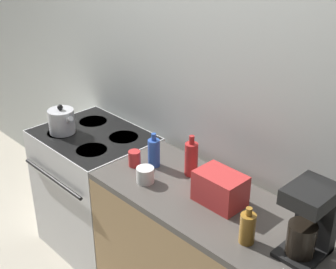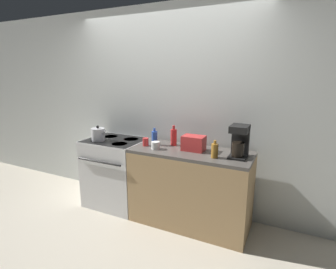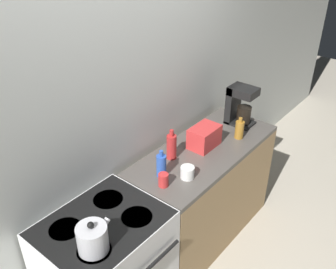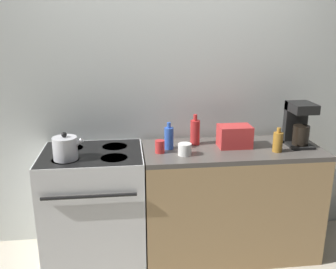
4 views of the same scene
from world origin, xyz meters
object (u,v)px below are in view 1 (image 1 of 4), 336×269
Objects in this scene: stove at (97,190)px; cup_white at (145,175)px; bottle_blue at (153,152)px; toaster at (220,188)px; bottle_amber at (247,228)px; kettle at (62,121)px; cup_red at (135,159)px; bottle_red at (191,158)px; coffee_maker at (310,218)px.

cup_white reaches higher than stove.
stove is at bearing -177.74° from bottle_blue.
bottle_amber reaches higher than toaster.
bottle_amber is (0.29, -0.15, -0.01)m from toaster.
toaster is at bearing 6.04° from kettle.
toaster is 2.64× the size of cup_red.
toaster is at bearing -18.07° from bottle_red.
bottle_blue reaches higher than stove.
kettle is at bearing -176.02° from coffee_maker.
bottle_red is at bearing 161.93° from toaster.
coffee_maker is 3.60× the size of cup_red.
cup_red is (-0.30, -0.17, -0.05)m from bottle_red.
bottle_red is at bearing 20.74° from bottle_blue.
kettle is 1.55m from bottle_amber.
bottle_amber is 0.63m from bottle_red.
coffee_maker reaches higher than kettle.
cup_red reaches higher than stove.
kettle is at bearing -173.96° from toaster.
bottle_amber reaches higher than cup_white.
kettle reaches higher than toaster.
bottle_red is 0.35m from cup_red.
bottle_red reaches higher than cup_red.
bottle_blue reaches higher than kettle.
cup_red is (-0.88, 0.08, -0.03)m from bottle_amber.
cup_red is (0.68, 0.06, -0.04)m from kettle.
kettle is 0.89× the size of bottle_red.
cup_white is (0.69, -0.13, 0.49)m from stove.
coffee_maker is at bearing 3.22° from cup_red.
bottle_blue is at bearing 178.73° from toaster.
stove is 1.73m from coffee_maker.
bottle_amber is 0.76× the size of bottle_red.
cup_white is at bearing -0.67° from kettle.
bottle_red is at bearing 29.59° from cup_red.
toaster is 0.52m from bottle_blue.
stove is 1.22m from toaster.
kettle is 1.17× the size of bottle_amber.
kettle is 1.27m from toaster.
cup_red is at bearing -131.07° from bottle_blue.
coffee_maker reaches higher than bottle_blue.
bottle_amber is 0.70m from cup_white.
stove is 0.71m from cup_red.
stove is 4.35× the size of bottle_blue.
stove is 9.55× the size of cup_red.
toaster reaches higher than cup_red.
stove is at bearing 169.07° from cup_white.
bottle_amber is at bearing -0.52° from cup_white.
cup_red reaches higher than cup_white.
bottle_red is 2.57× the size of cup_red.
bottle_red is (0.81, 0.11, 0.55)m from stove.
coffee_maker is at bearing 0.04° from stove.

